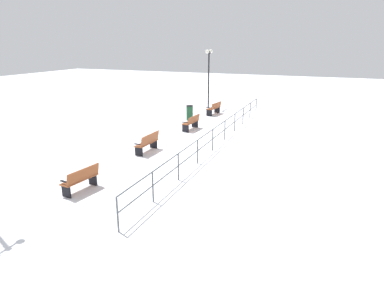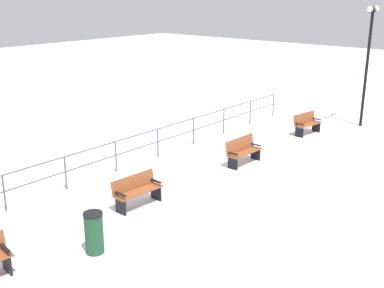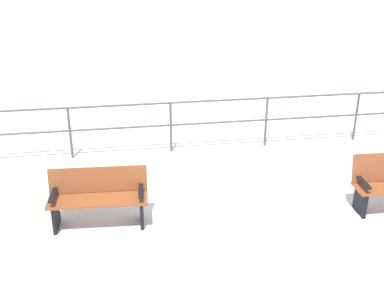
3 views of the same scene
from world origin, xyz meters
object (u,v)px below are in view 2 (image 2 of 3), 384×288
bench_second (137,190)px  lamppost_middle (368,51)px  trash_bin (94,233)px  bench_third (243,151)px  bench_fourth (307,123)px

bench_second → lamppost_middle: (1.47, 12.38, 2.87)m
lamppost_middle → trash_bin: bearing=-91.4°
bench_third → trash_bin: trash_bin is taller
bench_third → bench_second: bearing=-91.3°
bench_second → bench_fourth: 9.61m
bench_fourth → trash_bin: trash_bin is taller
lamppost_middle → bench_fourth: bearing=-114.2°
bench_second → bench_third: 4.81m
bench_second → bench_third: bearing=89.9°
bench_third → trash_bin: size_ratio=1.54×
bench_third → bench_fourth: bench_third is taller
bench_fourth → trash_bin: bearing=-77.6°
bench_second → lamppost_middle: lamppost_middle is taller
bench_second → trash_bin: 2.65m
lamppost_middle → trash_bin: lamppost_middle is taller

